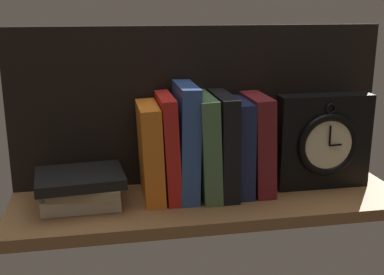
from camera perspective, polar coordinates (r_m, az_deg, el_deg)
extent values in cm
cube|color=brown|center=(106.35, 2.18, -7.74)|extent=(85.01, 24.85, 2.50)
cube|color=black|center=(111.61, 0.94, 3.75)|extent=(85.01, 1.20, 35.94)
cube|color=orange|center=(103.43, -4.90, -1.69)|extent=(4.87, 14.34, 20.59)
cube|color=red|center=(103.60, -2.80, -1.11)|extent=(4.01, 14.46, 22.34)
cube|color=#2D4C8E|center=(103.85, -0.76, -0.43)|extent=(4.32, 14.60, 24.44)
cube|color=#476B44|center=(104.96, 1.50, -0.95)|extent=(4.81, 16.10, 22.12)
cube|color=black|center=(105.83, 3.63, -0.79)|extent=(4.06, 15.74, 22.19)
cube|color=#192147|center=(107.01, 5.61, -1.06)|extent=(3.69, 13.41, 20.71)
cube|color=maroon|center=(108.07, 7.68, -0.73)|extent=(5.17, 13.43, 21.68)
cube|color=black|center=(113.43, 15.05, -0.42)|extent=(21.25, 5.20, 21.25)
torus|color=black|center=(110.85, 15.71, -0.85)|extent=(14.29, 1.75, 14.29)
cylinder|color=beige|center=(110.85, 15.71, -0.85)|extent=(11.53, 0.60, 11.53)
cube|color=black|center=(111.04, 16.47, -0.86)|extent=(2.83, 0.30, 0.40)
cube|color=black|center=(109.81, 15.88, 0.21)|extent=(0.39, 0.30, 4.52)
torus|color=black|center=(109.27, 15.92, 3.31)|extent=(2.44, 0.44, 2.44)
cube|color=beige|center=(104.48, -12.82, -6.91)|extent=(15.96, 11.19, 3.13)
cube|color=#9E8966|center=(102.60, -12.37, -5.76)|extent=(15.19, 12.37, 1.98)
cube|color=black|center=(102.29, -13.00, -4.64)|extent=(18.78, 15.13, 2.12)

